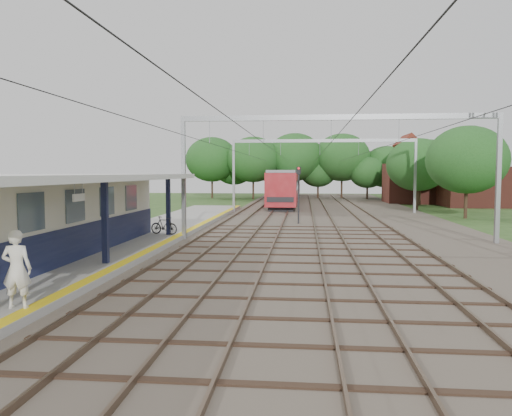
{
  "coord_description": "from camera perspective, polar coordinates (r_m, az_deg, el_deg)",
  "views": [
    {
      "loc": [
        1.78,
        -12.54,
        3.86
      ],
      "look_at": [
        -1.3,
        19.07,
        1.6
      ],
      "focal_mm": 35.0,
      "sensor_mm": 36.0,
      "label": 1
    }
  ],
  "objects": [
    {
      "name": "tree_band",
      "position": [
        69.7,
        7.28,
        4.91
      ],
      "size": [
        31.72,
        30.88,
        8.82
      ],
      "color": "#382619",
      "rests_on": "ground"
    },
    {
      "name": "canopy",
      "position": [
        20.86,
        -21.72,
        3.18
      ],
      "size": [
        6.4,
        20.0,
        3.44
      ],
      "color": "#13183B",
      "rests_on": "platform"
    },
    {
      "name": "ballast_bed",
      "position": [
        42.77,
        8.52,
        -1.08
      ],
      "size": [
        18.0,
        90.0,
        0.1
      ],
      "primitive_type": "cube",
      "color": "#473D33",
      "rests_on": "ground"
    },
    {
      "name": "station_building",
      "position": [
        22.33,
        -22.97,
        -0.92
      ],
      "size": [
        3.41,
        18.0,
        3.4
      ],
      "color": "beige",
      "rests_on": "platform"
    },
    {
      "name": "train",
      "position": [
        66.21,
        3.59,
        2.65
      ],
      "size": [
        3.06,
        38.05,
        4.0
      ],
      "color": "black",
      "rests_on": "ballast_bed"
    },
    {
      "name": "house_near",
      "position": [
        61.62,
        23.77,
        2.92
      ],
      "size": [
        7.0,
        6.12,
        7.89
      ],
      "color": "brown",
      "rests_on": "ground"
    },
    {
      "name": "bicycle",
      "position": [
        28.82,
        -10.47,
        -1.98
      ],
      "size": [
        1.76,
        0.91,
        1.02
      ],
      "primitive_type": "imported",
      "rotation": [
        0.0,
        0.0,
        1.3
      ],
      "color": "black",
      "rests_on": "platform"
    },
    {
      "name": "platform",
      "position": [
        28.36,
        -13.62,
        -3.51
      ],
      "size": [
        5.0,
        52.0,
        0.35
      ],
      "primitive_type": "cube",
      "color": "gray",
      "rests_on": "ground"
    },
    {
      "name": "signal_post",
      "position": [
        36.79,
        4.89,
        2.22
      ],
      "size": [
        0.33,
        0.3,
        4.28
      ],
      "rotation": [
        0.0,
        0.0,
        -0.31
      ],
      "color": "black",
      "rests_on": "ground"
    },
    {
      "name": "catenary_system",
      "position": [
        37.89,
        8.04,
        6.53
      ],
      "size": [
        17.22,
        88.0,
        7.0
      ],
      "color": "gray",
      "rests_on": "ground"
    },
    {
      "name": "ground",
      "position": [
        13.24,
        -2.46,
        -12.89
      ],
      "size": [
        160.0,
        160.0,
        0.0
      ],
      "primitive_type": "plane",
      "color": "#2D4C1E",
      "rests_on": "ground"
    },
    {
      "name": "person",
      "position": [
        14.34,
        -25.68,
        -6.3
      ],
      "size": [
        0.81,
        0.59,
        2.06
      ],
      "primitive_type": "imported",
      "rotation": [
        0.0,
        0.0,
        3.28
      ],
      "color": "silver",
      "rests_on": "platform"
    },
    {
      "name": "rail_tracks",
      "position": [
        42.7,
        5.17,
        -0.9
      ],
      "size": [
        11.8,
        88.0,
        0.15
      ],
      "color": "brown",
      "rests_on": "ballast_bed"
    },
    {
      "name": "house_far",
      "position": [
        66.09,
        18.02,
        3.33
      ],
      "size": [
        8.0,
        6.12,
        8.66
      ],
      "color": "brown",
      "rests_on": "ground"
    },
    {
      "name": "yellow_stripe",
      "position": [
        27.68,
        -9.21,
        -3.26
      ],
      "size": [
        0.45,
        52.0,
        0.01
      ],
      "primitive_type": "cube",
      "color": "yellow",
      "rests_on": "platform"
    }
  ]
}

